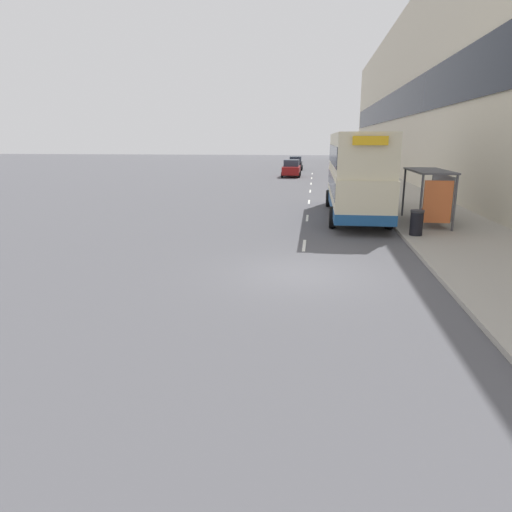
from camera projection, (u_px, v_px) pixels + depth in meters
name	position (u px, v px, depth m)	size (l,w,h in m)	color
ground_plane	(301.00, 274.00, 13.98)	(220.00, 220.00, 0.00)	#515156
pavement	(371.00, 176.00, 50.16)	(5.00, 93.00, 0.14)	#A39E93
terrace_facade	(415.00, 94.00, 47.57)	(3.10, 93.00, 17.15)	beige
lane_mark_0	(304.00, 245.00, 17.67)	(0.12, 2.00, 0.01)	silver
lane_mark_1	(307.00, 218.00, 23.85)	(0.12, 2.00, 0.01)	silver
lane_mark_2	(309.00, 202.00, 30.02)	(0.12, 2.00, 0.01)	silver
lane_mark_3	(310.00, 191.00, 36.19)	(0.12, 2.00, 0.01)	silver
lane_mark_4	(311.00, 184.00, 42.36)	(0.12, 2.00, 0.01)	silver
lane_mark_5	(312.00, 178.00, 48.53)	(0.12, 2.00, 0.01)	silver
lane_mark_6	(312.00, 174.00, 54.70)	(0.12, 2.00, 0.01)	silver
bus_shelter	(434.00, 187.00, 20.98)	(1.60, 4.20, 2.48)	#4C4C51
double_decker_bus_near	(356.00, 173.00, 23.72)	(2.85, 10.93, 4.30)	beige
car_0	(291.00, 168.00, 50.10)	(2.04, 4.41, 1.83)	maroon
car_1	(296.00, 163.00, 61.03)	(1.90, 3.87, 1.80)	black
pedestrian_at_shelter	(442.00, 195.00, 24.69)	(0.37, 0.37, 1.86)	#23232D
pedestrian_1	(449.00, 200.00, 22.50)	(0.36, 0.36, 1.83)	#23232D
litter_bin	(417.00, 223.00, 18.79)	(0.55, 0.55, 1.05)	black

